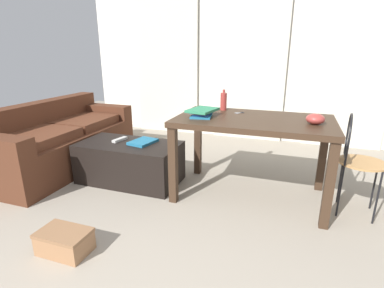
{
  "coord_description": "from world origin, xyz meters",
  "views": [
    {
      "loc": [
        0.69,
        -0.91,
        1.35
      ],
      "look_at": [
        -0.27,
        1.85,
        0.42
      ],
      "focal_mm": 27.57,
      "sensor_mm": 36.0,
      "label": 1
    }
  ],
  "objects_px": {
    "bottle_near": "(224,101)",
    "bowl": "(315,119)",
    "book_stack": "(202,112)",
    "shoebox": "(65,241)",
    "scissors": "(241,113)",
    "tv_remote_primary": "(120,140)",
    "wire_chair": "(355,153)",
    "magazine": "(143,142)",
    "couch": "(60,141)",
    "coffee_table": "(130,162)",
    "craft_table": "(253,129)"
  },
  "relations": [
    {
      "from": "bowl",
      "to": "magazine",
      "type": "height_order",
      "value": "bowl"
    },
    {
      "from": "book_stack",
      "to": "couch",
      "type": "bearing_deg",
      "value": 176.63
    },
    {
      "from": "couch",
      "to": "wire_chair",
      "type": "height_order",
      "value": "wire_chair"
    },
    {
      "from": "coffee_table",
      "to": "shoebox",
      "type": "bearing_deg",
      "value": -81.29
    },
    {
      "from": "couch",
      "to": "bowl",
      "type": "bearing_deg",
      "value": -1.81
    },
    {
      "from": "tv_remote_primary",
      "to": "shoebox",
      "type": "relative_size",
      "value": 0.53
    },
    {
      "from": "bottle_near",
      "to": "book_stack",
      "type": "bearing_deg",
      "value": -107.68
    },
    {
      "from": "bottle_near",
      "to": "wire_chair",
      "type": "bearing_deg",
      "value": -14.16
    },
    {
      "from": "wire_chair",
      "to": "bottle_near",
      "type": "xyz_separation_m",
      "value": [
        -1.2,
        0.3,
        0.32
      ]
    },
    {
      "from": "craft_table",
      "to": "bottle_near",
      "type": "height_order",
      "value": "bottle_near"
    },
    {
      "from": "bowl",
      "to": "shoebox",
      "type": "xyz_separation_m",
      "value": [
        -1.59,
        -1.23,
        -0.73
      ]
    },
    {
      "from": "bottle_near",
      "to": "scissors",
      "type": "xyz_separation_m",
      "value": [
        0.2,
        -0.09,
        -0.09
      ]
    },
    {
      "from": "tv_remote_primary",
      "to": "shoebox",
      "type": "bearing_deg",
      "value": -65.28
    },
    {
      "from": "craft_table",
      "to": "coffee_table",
      "type": "bearing_deg",
      "value": -176.0
    },
    {
      "from": "bowl",
      "to": "bottle_near",
      "type": "bearing_deg",
      "value": 158.11
    },
    {
      "from": "craft_table",
      "to": "bottle_near",
      "type": "xyz_separation_m",
      "value": [
        -0.35,
        0.29,
        0.19
      ]
    },
    {
      "from": "wire_chair",
      "to": "bowl",
      "type": "distance_m",
      "value": 0.44
    },
    {
      "from": "bottle_near",
      "to": "shoebox",
      "type": "distance_m",
      "value": 1.9
    },
    {
      "from": "scissors",
      "to": "tv_remote_primary",
      "type": "distance_m",
      "value": 1.31
    },
    {
      "from": "couch",
      "to": "scissors",
      "type": "distance_m",
      "value": 2.19
    },
    {
      "from": "wire_chair",
      "to": "bottle_near",
      "type": "height_order",
      "value": "bottle_near"
    },
    {
      "from": "coffee_table",
      "to": "magazine",
      "type": "distance_m",
      "value": 0.27
    },
    {
      "from": "bowl",
      "to": "book_stack",
      "type": "relative_size",
      "value": 0.46
    },
    {
      "from": "book_stack",
      "to": "magazine",
      "type": "height_order",
      "value": "book_stack"
    },
    {
      "from": "couch",
      "to": "tv_remote_primary",
      "type": "xyz_separation_m",
      "value": [
        0.89,
        -0.07,
        0.13
      ]
    },
    {
      "from": "craft_table",
      "to": "shoebox",
      "type": "relative_size",
      "value": 3.92
    },
    {
      "from": "scissors",
      "to": "tv_remote_primary",
      "type": "relative_size",
      "value": 0.49
    },
    {
      "from": "couch",
      "to": "book_stack",
      "type": "bearing_deg",
      "value": -3.37
    },
    {
      "from": "wire_chair",
      "to": "shoebox",
      "type": "height_order",
      "value": "wire_chair"
    },
    {
      "from": "book_stack",
      "to": "tv_remote_primary",
      "type": "distance_m",
      "value": 1.0
    },
    {
      "from": "bottle_near",
      "to": "book_stack",
      "type": "xyz_separation_m",
      "value": [
        -0.12,
        -0.36,
        -0.05
      ]
    },
    {
      "from": "book_stack",
      "to": "shoebox",
      "type": "height_order",
      "value": "book_stack"
    },
    {
      "from": "tv_remote_primary",
      "to": "bottle_near",
      "type": "bearing_deg",
      "value": 27.53
    },
    {
      "from": "coffee_table",
      "to": "couch",
      "type": "bearing_deg",
      "value": 173.4
    },
    {
      "from": "magazine",
      "to": "shoebox",
      "type": "height_order",
      "value": "magazine"
    },
    {
      "from": "wire_chair",
      "to": "scissors",
      "type": "height_order",
      "value": "wire_chair"
    },
    {
      "from": "book_stack",
      "to": "craft_table",
      "type": "bearing_deg",
      "value": 9.39
    },
    {
      "from": "bowl",
      "to": "craft_table",
      "type": "bearing_deg",
      "value": 173.46
    },
    {
      "from": "couch",
      "to": "coffee_table",
      "type": "distance_m",
      "value": 1.04
    },
    {
      "from": "bottle_near",
      "to": "bowl",
      "type": "distance_m",
      "value": 0.93
    },
    {
      "from": "bowl",
      "to": "tv_remote_primary",
      "type": "distance_m",
      "value": 1.95
    },
    {
      "from": "wire_chair",
      "to": "craft_table",
      "type": "bearing_deg",
      "value": 178.93
    },
    {
      "from": "couch",
      "to": "bottle_near",
      "type": "height_order",
      "value": "bottle_near"
    },
    {
      "from": "magazine",
      "to": "shoebox",
      "type": "relative_size",
      "value": 0.79
    },
    {
      "from": "scissors",
      "to": "coffee_table",
      "type": "bearing_deg",
      "value": -165.65
    },
    {
      "from": "wire_chair",
      "to": "shoebox",
      "type": "xyz_separation_m",
      "value": [
        -1.93,
        -1.27,
        -0.46
      ]
    },
    {
      "from": "couch",
      "to": "bowl",
      "type": "distance_m",
      "value": 2.84
    },
    {
      "from": "tv_remote_primary",
      "to": "shoebox",
      "type": "xyz_separation_m",
      "value": [
        0.32,
        -1.25,
        -0.35
      ]
    },
    {
      "from": "book_stack",
      "to": "scissors",
      "type": "distance_m",
      "value": 0.42
    },
    {
      "from": "wire_chair",
      "to": "bowl",
      "type": "bearing_deg",
      "value": -172.9
    }
  ]
}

